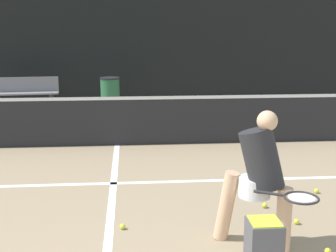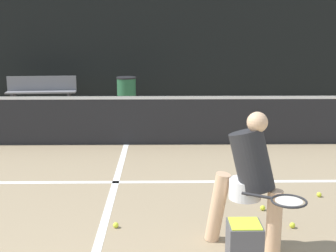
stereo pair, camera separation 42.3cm
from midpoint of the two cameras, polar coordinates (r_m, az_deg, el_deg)
court_service_line at (r=7.04m, az=-8.38°, el=-6.94°), size 8.25×0.10×0.01m
court_center_mark at (r=6.41m, az=-8.74°, el=-8.97°), size 0.10×5.74×0.01m
net at (r=9.02m, az=-7.64°, el=0.80°), size 11.09×0.09×1.07m
fence_back at (r=13.96m, az=-6.76°, el=9.51°), size 24.00×0.06×3.20m
player_practicing at (r=4.93m, az=8.66°, el=-5.98°), size 0.99×0.97×1.48m
tennis_ball_scattered_0 at (r=5.79m, az=13.37°, el=-11.30°), size 0.07×0.07×0.07m
tennis_ball_scattered_1 at (r=6.84m, az=15.97°, el=-7.64°), size 0.07×0.07×0.07m
tennis_ball_scattered_6 at (r=6.18m, az=9.78°, el=-9.54°), size 0.07×0.07×0.07m
tennis_ball_scattered_8 at (r=5.56m, az=-7.80°, el=-12.08°), size 0.07×0.07×0.07m
tennis_ball_scattered_9 at (r=5.19m, az=16.64°, el=-14.44°), size 0.07×0.07×0.07m
courtside_bench at (r=13.34m, az=-18.14°, el=4.00°), size 1.91×0.53×0.86m
trash_bin at (r=12.91m, az=-8.00°, el=4.01°), size 0.54×0.54×0.85m
parked_car at (r=18.35m, az=-7.70°, el=7.12°), size 1.75×4.42×1.43m
tree_west at (r=20.13m, az=12.40°, el=14.43°), size 3.03×3.03×3.55m
tree_mid at (r=22.67m, az=5.20°, el=14.61°), size 3.10×3.10×3.62m
building_far at (r=28.19m, az=-5.84°, el=12.94°), size 36.00×2.40×4.99m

